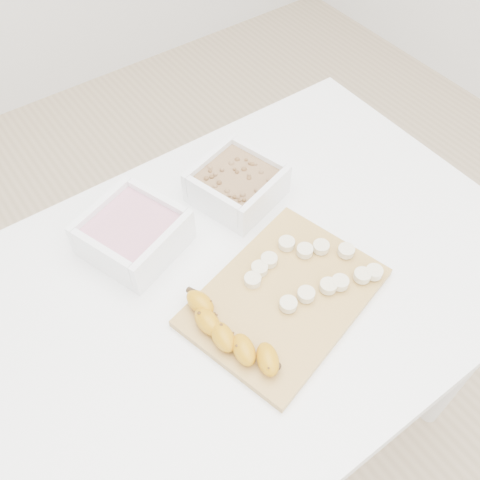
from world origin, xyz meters
TOP-DOWN VIEW (x-y plane):
  - ground at (0.00, 0.00)m, footprint 3.50×3.50m
  - table at (0.00, 0.00)m, footprint 1.00×0.70m
  - bowl_yogurt at (-0.13, 0.17)m, footprint 0.20×0.20m
  - bowl_granola at (0.09, 0.16)m, footprint 0.18×0.18m
  - cutting_board at (0.01, -0.08)m, footprint 0.37×0.30m
  - banana at (-0.11, -0.10)m, footprint 0.05×0.19m
  - banana_slices at (0.08, -0.07)m, footprint 0.20×0.17m

SIDE VIEW (x-z plane):
  - ground at x=0.00m, z-range 0.00..0.00m
  - table at x=0.00m, z-range 0.28..1.03m
  - cutting_board at x=0.01m, z-range 0.75..0.76m
  - banana_slices at x=0.08m, z-range 0.77..0.78m
  - banana at x=-0.11m, z-range 0.77..0.80m
  - bowl_granola at x=0.09m, z-range 0.75..0.82m
  - bowl_yogurt at x=-0.13m, z-range 0.75..0.82m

